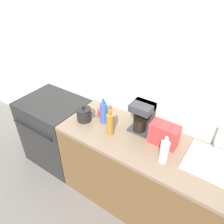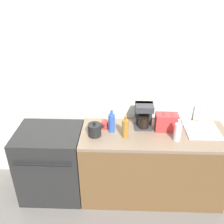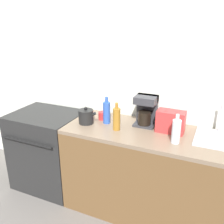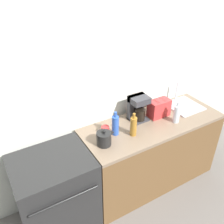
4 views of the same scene
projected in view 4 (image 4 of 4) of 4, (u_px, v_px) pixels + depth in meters
ground_plane at (123, 216)px, 2.87m from camera, size 12.00×12.00×0.00m
wall_back at (90, 92)px, 2.69m from camera, size 8.00×0.05×2.60m
stove at (56, 193)px, 2.57m from camera, size 0.76×0.65×0.91m
counter_block at (150, 152)px, 3.12m from camera, size 1.70×0.65×0.91m
kettle at (104, 138)px, 2.51m from camera, size 0.19×0.15×0.18m
toaster at (159, 108)px, 2.95m from camera, size 0.26×0.14×0.21m
coffee_maker at (138, 107)px, 2.86m from camera, size 0.21×0.18×0.30m
sink_tray at (183, 105)px, 3.18m from camera, size 0.38×0.40×0.28m
bottle_clear at (177, 114)px, 2.83m from camera, size 0.07×0.07×0.26m
bottle_amber at (133, 126)px, 2.62m from camera, size 0.07×0.07×0.27m
bottle_blue at (115, 125)px, 2.63m from camera, size 0.07×0.07×0.28m
cup_red at (105, 130)px, 2.68m from camera, size 0.09×0.09×0.08m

